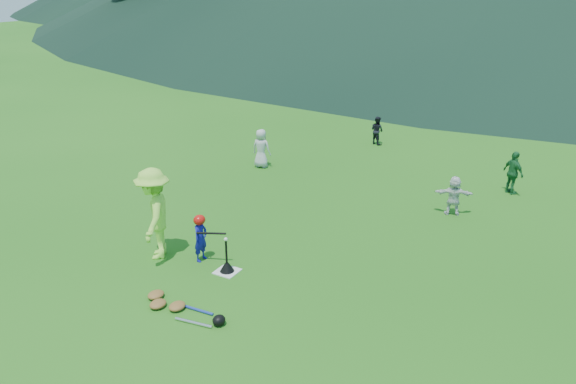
{
  "coord_description": "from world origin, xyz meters",
  "views": [
    {
      "loc": [
        6.07,
        -8.11,
        5.7
      ],
      "look_at": [
        0.0,
        2.5,
        0.9
      ],
      "focal_mm": 35.0,
      "sensor_mm": 36.0,
      "label": 1
    }
  ],
  "objects_px": {
    "fielder_b": "(377,130)",
    "fielder_d": "(454,195)",
    "batter_child": "(201,238)",
    "fielder_c": "(513,173)",
    "home_plate": "(227,271)",
    "equipment_pile": "(177,306)",
    "adult_coach": "(154,214)",
    "batting_tee": "(227,266)",
    "fielder_a": "(261,148)"
  },
  "relations": [
    {
      "from": "fielder_b",
      "to": "fielder_c",
      "type": "relative_size",
      "value": 0.83
    },
    {
      "from": "batting_tee",
      "to": "fielder_c",
      "type": "bearing_deg",
      "value": 60.32
    },
    {
      "from": "equipment_pile",
      "to": "fielder_a",
      "type": "bearing_deg",
      "value": 111.39
    },
    {
      "from": "fielder_a",
      "to": "fielder_c",
      "type": "relative_size",
      "value": 1.0
    },
    {
      "from": "fielder_a",
      "to": "equipment_pile",
      "type": "distance_m",
      "value": 8.11
    },
    {
      "from": "home_plate",
      "to": "batter_child",
      "type": "xyz_separation_m",
      "value": [
        -0.77,
        0.15,
        0.49
      ]
    },
    {
      "from": "fielder_d",
      "to": "home_plate",
      "type": "bearing_deg",
      "value": 39.44
    },
    {
      "from": "home_plate",
      "to": "fielder_d",
      "type": "distance_m",
      "value": 6.15
    },
    {
      "from": "home_plate",
      "to": "fielder_a",
      "type": "xyz_separation_m",
      "value": [
        -2.94,
        5.96,
        0.6
      ]
    },
    {
      "from": "fielder_b",
      "to": "fielder_c",
      "type": "distance_m",
      "value": 5.66
    },
    {
      "from": "batter_child",
      "to": "fielder_c",
      "type": "height_order",
      "value": "fielder_c"
    },
    {
      "from": "home_plate",
      "to": "equipment_pile",
      "type": "relative_size",
      "value": 0.25
    },
    {
      "from": "home_plate",
      "to": "fielder_d",
      "type": "relative_size",
      "value": 0.44
    },
    {
      "from": "fielder_d",
      "to": "equipment_pile",
      "type": "height_order",
      "value": "fielder_d"
    },
    {
      "from": "fielder_b",
      "to": "fielder_c",
      "type": "height_order",
      "value": "fielder_c"
    },
    {
      "from": "adult_coach",
      "to": "fielder_b",
      "type": "relative_size",
      "value": 1.99
    },
    {
      "from": "home_plate",
      "to": "adult_coach",
      "type": "relative_size",
      "value": 0.23
    },
    {
      "from": "home_plate",
      "to": "batting_tee",
      "type": "relative_size",
      "value": 0.66
    },
    {
      "from": "fielder_a",
      "to": "fielder_c",
      "type": "xyz_separation_m",
      "value": [
        7.19,
        1.49,
        -0.0
      ]
    },
    {
      "from": "fielder_a",
      "to": "fielder_b",
      "type": "distance_m",
      "value": 4.71
    },
    {
      "from": "batter_child",
      "to": "fielder_c",
      "type": "xyz_separation_m",
      "value": [
        5.02,
        7.3,
        0.1
      ]
    },
    {
      "from": "fielder_c",
      "to": "batting_tee",
      "type": "xyz_separation_m",
      "value": [
        -4.25,
        -7.45,
        -0.47
      ]
    },
    {
      "from": "home_plate",
      "to": "fielder_c",
      "type": "bearing_deg",
      "value": 60.32
    },
    {
      "from": "adult_coach",
      "to": "batting_tee",
      "type": "relative_size",
      "value": 2.91
    },
    {
      "from": "adult_coach",
      "to": "batting_tee",
      "type": "bearing_deg",
      "value": 63.12
    },
    {
      "from": "fielder_b",
      "to": "equipment_pile",
      "type": "bearing_deg",
      "value": 115.65
    },
    {
      "from": "adult_coach",
      "to": "fielder_c",
      "type": "bearing_deg",
      "value": 109.38
    },
    {
      "from": "home_plate",
      "to": "fielder_a",
      "type": "relative_size",
      "value": 0.37
    },
    {
      "from": "home_plate",
      "to": "fielder_d",
      "type": "xyz_separation_m",
      "value": [
        3.21,
        5.22,
        0.5
      ]
    },
    {
      "from": "fielder_a",
      "to": "fielder_d",
      "type": "bearing_deg",
      "value": 168.23
    },
    {
      "from": "fielder_b",
      "to": "equipment_pile",
      "type": "height_order",
      "value": "fielder_b"
    },
    {
      "from": "fielder_b",
      "to": "fielder_d",
      "type": "xyz_separation_m",
      "value": [
        3.96,
        -4.9,
        0.01
      ]
    },
    {
      "from": "equipment_pile",
      "to": "home_plate",
      "type": "bearing_deg",
      "value": 90.43
    },
    {
      "from": "equipment_pile",
      "to": "fielder_c",
      "type": "bearing_deg",
      "value": 64.86
    },
    {
      "from": "fielder_d",
      "to": "batting_tee",
      "type": "height_order",
      "value": "fielder_d"
    },
    {
      "from": "batter_child",
      "to": "adult_coach",
      "type": "height_order",
      "value": "adult_coach"
    },
    {
      "from": "home_plate",
      "to": "fielder_b",
      "type": "distance_m",
      "value": 10.16
    },
    {
      "from": "batter_child",
      "to": "adult_coach",
      "type": "distance_m",
      "value": 1.09
    },
    {
      "from": "home_plate",
      "to": "fielder_b",
      "type": "bearing_deg",
      "value": 94.19
    },
    {
      "from": "fielder_a",
      "to": "fielder_b",
      "type": "xyz_separation_m",
      "value": [
        2.2,
        4.16,
        -0.11
      ]
    },
    {
      "from": "fielder_d",
      "to": "batting_tee",
      "type": "bearing_deg",
      "value": 39.44
    },
    {
      "from": "fielder_a",
      "to": "home_plate",
      "type": "bearing_deg",
      "value": 111.33
    },
    {
      "from": "home_plate",
      "to": "fielder_a",
      "type": "bearing_deg",
      "value": 116.25
    },
    {
      "from": "equipment_pile",
      "to": "batter_child",
      "type": "bearing_deg",
      "value": 114.3
    },
    {
      "from": "home_plate",
      "to": "adult_coach",
      "type": "bearing_deg",
      "value": -174.19
    },
    {
      "from": "fielder_b",
      "to": "home_plate",
      "type": "bearing_deg",
      "value": 116.16
    },
    {
      "from": "batter_child",
      "to": "fielder_d",
      "type": "xyz_separation_m",
      "value": [
        3.98,
        5.07,
        0.0
      ]
    },
    {
      "from": "adult_coach",
      "to": "equipment_pile",
      "type": "height_order",
      "value": "adult_coach"
    },
    {
      "from": "home_plate",
      "to": "batting_tee",
      "type": "height_order",
      "value": "batting_tee"
    },
    {
      "from": "adult_coach",
      "to": "fielder_d",
      "type": "relative_size",
      "value": 1.96
    }
  ]
}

